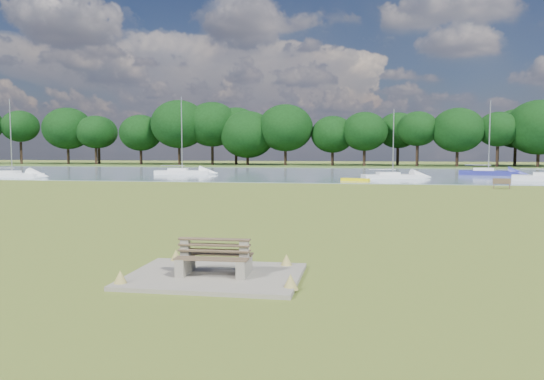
% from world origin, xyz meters
% --- Properties ---
extents(ground, '(220.00, 220.00, 0.00)m').
position_xyz_m(ground, '(0.00, 0.00, 0.00)').
color(ground, olive).
extents(river, '(220.00, 40.00, 0.10)m').
position_xyz_m(river, '(0.00, 42.00, 0.00)').
color(river, gray).
rests_on(river, ground).
extents(far_bank, '(220.00, 20.00, 0.40)m').
position_xyz_m(far_bank, '(0.00, 72.00, 0.00)').
color(far_bank, '#4C6626').
rests_on(far_bank, ground).
extents(concrete_pad, '(4.20, 3.20, 0.10)m').
position_xyz_m(concrete_pad, '(0.00, -14.00, 0.05)').
color(concrete_pad, gray).
rests_on(concrete_pad, ground).
extents(bench_pair, '(1.81, 1.10, 0.96)m').
position_xyz_m(bench_pair, '(0.00, -14.00, 0.49)').
color(bench_pair, gray).
rests_on(bench_pair, concrete_pad).
extents(riverbank_bench, '(1.41, 0.70, 0.83)m').
position_xyz_m(riverbank_bench, '(14.58, 18.14, 0.42)').
color(riverbank_bench, brown).
rests_on(riverbank_bench, ground).
extents(kayak, '(2.85, 1.48, 0.28)m').
position_xyz_m(kayak, '(2.97, 25.44, 0.19)').
color(kayak, yellow).
rests_on(kayak, river).
extents(tree_line, '(153.45, 9.51, 11.51)m').
position_xyz_m(tree_line, '(6.06, 68.00, 6.81)').
color(tree_line, black).
rests_on(tree_line, far_bank).
extents(sailboat_0, '(6.78, 3.27, 8.77)m').
position_xyz_m(sailboat_0, '(18.30, 39.63, 0.56)').
color(sailboat_0, navy).
rests_on(sailboat_0, river).
extents(sailboat_1, '(6.60, 3.51, 7.26)m').
position_xyz_m(sailboat_1, '(6.72, 30.30, 0.45)').
color(sailboat_1, white).
rests_on(sailboat_1, river).
extents(sailboat_2, '(6.72, 2.08, 8.55)m').
position_xyz_m(sailboat_2, '(-34.36, 26.11, 0.48)').
color(sailboat_2, white).
rests_on(sailboat_2, river).
extents(sailboat_5, '(6.77, 2.81, 9.38)m').
position_xyz_m(sailboat_5, '(-18.16, 35.59, 0.51)').
color(sailboat_5, white).
rests_on(sailboat_5, river).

